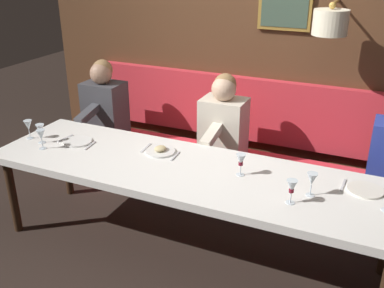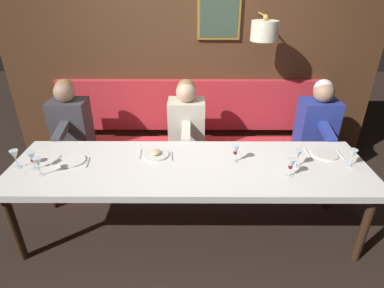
# 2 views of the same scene
# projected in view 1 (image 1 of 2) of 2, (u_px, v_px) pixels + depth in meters

# --- Properties ---
(ground_plane) EXTENTS (12.00, 12.00, 0.00)m
(ground_plane) POSITION_uv_depth(u_px,v_px,m) (187.00, 249.00, 3.59)
(ground_plane) COLOR black
(dining_table) EXTENTS (0.90, 3.10, 0.74)m
(dining_table) POSITION_uv_depth(u_px,v_px,m) (186.00, 175.00, 3.31)
(dining_table) COLOR silver
(dining_table) RESTS_ON ground_plane
(banquette_bench) EXTENTS (0.52, 3.30, 0.45)m
(banquette_bench) POSITION_uv_depth(u_px,v_px,m) (226.00, 178.00, 4.24)
(banquette_bench) COLOR red
(banquette_bench) RESTS_ON ground_plane
(back_wall_panel) EXTENTS (0.59, 4.50, 2.90)m
(back_wall_panel) POSITION_uv_depth(u_px,v_px,m) (251.00, 48.00, 4.26)
(back_wall_panel) COLOR #51331E
(back_wall_panel) RESTS_ON ground_plane
(diner_near) EXTENTS (0.60, 0.40, 0.79)m
(diner_near) POSITION_uv_depth(u_px,v_px,m) (223.00, 120.00, 4.01)
(diner_near) COLOR beige
(diner_near) RESTS_ON banquette_bench
(diner_middle) EXTENTS (0.60, 0.40, 0.79)m
(diner_middle) POSITION_uv_depth(u_px,v_px,m) (104.00, 101.00, 4.50)
(diner_middle) COLOR #3D3D42
(diner_middle) RESTS_ON banquette_bench
(place_setting_0) EXTENTS (0.24, 0.32, 0.01)m
(place_setting_0) POSITION_uv_depth(u_px,v_px,m) (78.00, 141.00, 3.73)
(place_setting_0) COLOR white
(place_setting_0) RESTS_ON dining_table
(place_setting_1) EXTENTS (0.24, 0.32, 0.05)m
(place_setting_1) POSITION_uv_depth(u_px,v_px,m) (160.00, 151.00, 3.54)
(place_setting_1) COLOR silver
(place_setting_1) RESTS_ON dining_table
(place_setting_2) EXTENTS (0.24, 0.31, 0.01)m
(place_setting_2) POSITION_uv_depth(u_px,v_px,m) (365.00, 190.00, 2.97)
(place_setting_2) COLOR silver
(place_setting_2) RESTS_ON dining_table
(wine_glass_0) EXTENTS (0.07, 0.07, 0.16)m
(wine_glass_0) POSITION_uv_depth(u_px,v_px,m) (241.00, 160.00, 3.14)
(wine_glass_0) COLOR silver
(wine_glass_0) RESTS_ON dining_table
(wine_glass_1) EXTENTS (0.07, 0.07, 0.16)m
(wine_glass_1) POSITION_uv_depth(u_px,v_px,m) (40.00, 130.00, 3.68)
(wine_glass_1) COLOR silver
(wine_glass_1) RESTS_ON dining_table
(wine_glass_2) EXTENTS (0.07, 0.07, 0.16)m
(wine_glass_2) POSITION_uv_depth(u_px,v_px,m) (292.00, 187.00, 2.79)
(wine_glass_2) COLOR silver
(wine_glass_2) RESTS_ON dining_table
(wine_glass_3) EXTENTS (0.07, 0.07, 0.16)m
(wine_glass_3) POSITION_uv_depth(u_px,v_px,m) (28.00, 126.00, 3.76)
(wine_glass_3) COLOR silver
(wine_glass_3) RESTS_ON dining_table
(wine_glass_5) EXTENTS (0.07, 0.07, 0.16)m
(wine_glass_5) POSITION_uv_depth(u_px,v_px,m) (312.00, 180.00, 2.88)
(wine_glass_5) COLOR silver
(wine_glass_5) RESTS_ON dining_table
(wine_glass_6) EXTENTS (0.07, 0.07, 0.16)m
(wine_glass_6) POSITION_uv_depth(u_px,v_px,m) (41.00, 135.00, 3.57)
(wine_glass_6) COLOR silver
(wine_glass_6) RESTS_ON dining_table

